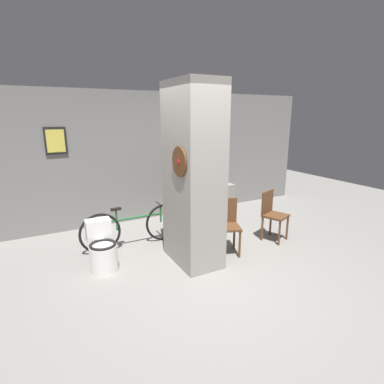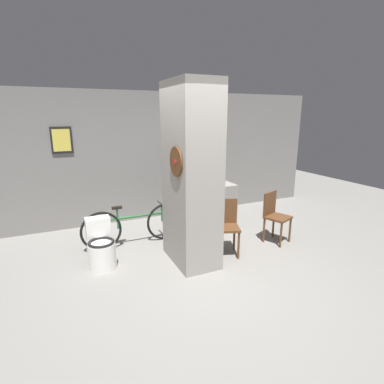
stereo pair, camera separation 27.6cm
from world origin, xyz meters
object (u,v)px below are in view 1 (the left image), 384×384
at_px(toilet, 102,250).
at_px(bottle_tall, 200,181).
at_px(chair_near_pillar, 227,223).
at_px(chair_by_doorway, 272,213).
at_px(bicycle, 134,226).

relative_size(toilet, bottle_tall, 2.75).
distance_m(chair_near_pillar, bottle_tall, 1.16).
xyz_separation_m(toilet, chair_near_pillar, (1.86, -0.36, 0.20)).
height_order(chair_by_doorway, bottle_tall, bottle_tall).
bearing_deg(bottle_tall, chair_by_doorway, -48.89).
xyz_separation_m(toilet, bicycle, (0.63, 0.55, 0.05)).
bearing_deg(toilet, chair_near_pillar, -11.07).
height_order(chair_near_pillar, bottle_tall, bottle_tall).
bearing_deg(bottle_tall, chair_near_pillar, -96.45).
bearing_deg(toilet, chair_by_doorway, -6.23).
height_order(toilet, bicycle, bicycle).
relative_size(chair_near_pillar, chair_by_doorway, 1.00).
bearing_deg(toilet, bottle_tall, 19.27).
height_order(bicycle, bottle_tall, bottle_tall).
xyz_separation_m(chair_by_doorway, bottle_tall, (-0.88, 1.00, 0.47)).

